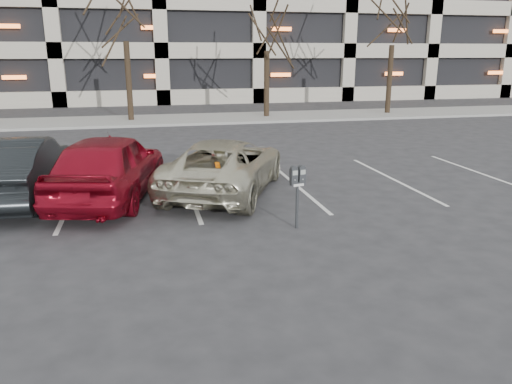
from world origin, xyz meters
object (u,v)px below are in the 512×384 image
car_dark (18,169)px  tree_c (267,8)px  parking_meter (298,182)px  suv_silver (225,166)px  tree_d (395,0)px  car_red (109,166)px

car_dark → tree_c: bearing=-121.9°
parking_meter → suv_silver: (-0.95, 2.97, -0.29)m
tree_c → car_dark: (-9.35, -13.59, -4.78)m
parking_meter → suv_silver: bearing=97.4°
tree_d → car_dark: size_ratio=1.81×
tree_c → parking_meter: tree_c is taller
tree_d → car_red: size_ratio=1.77×
tree_d → suv_silver: bearing=-129.6°
car_dark → parking_meter: bearing=152.7°
car_red → car_dark: (-2.08, 0.39, -0.04)m
tree_d → suv_silver: size_ratio=1.58×
suv_silver → car_red: size_ratio=1.13×
tree_c → parking_meter: bearing=-102.0°
suv_silver → car_red: (-2.74, -0.04, 0.13)m
tree_d → suv_silver: 18.87m
tree_d → parking_meter: (-10.58, -16.91, -5.09)m
tree_d → car_dark: bearing=-140.3°
suv_silver → car_dark: bearing=20.8°
suv_silver → tree_c: bearing=-83.0°
parking_meter → car_dark: size_ratio=0.27×
tree_c → suv_silver: tree_c is taller
tree_d → suv_silver: tree_d is taller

